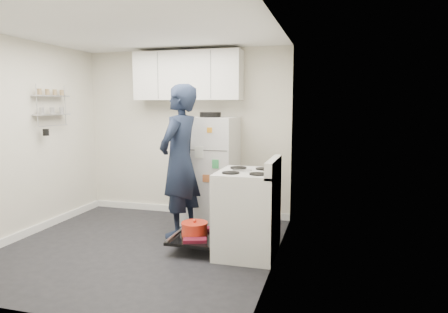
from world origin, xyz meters
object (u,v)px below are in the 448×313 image
(electric_range, at_px, (247,213))
(refrigerator, at_px, (211,170))
(person, at_px, (180,161))
(open_oven_door, at_px, (196,233))

(electric_range, bearing_deg, refrigerator, 124.91)
(refrigerator, xyz_separation_m, person, (-0.20, -0.68, 0.21))
(electric_range, bearing_deg, person, 156.58)
(open_oven_door, xyz_separation_m, person, (-0.36, 0.43, 0.77))
(open_oven_door, height_order, person, person)
(electric_range, bearing_deg, open_oven_door, -178.80)
(open_oven_door, height_order, refrigerator, refrigerator)
(electric_range, distance_m, person, 1.16)
(open_oven_door, bearing_deg, person, 130.26)
(refrigerator, bearing_deg, open_oven_door, -81.42)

